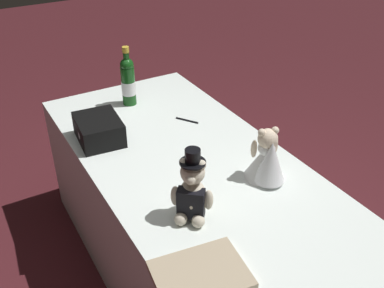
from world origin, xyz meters
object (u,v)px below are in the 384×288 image
(gift_case_black, at_px, (99,130))
(signing_pen, at_px, (188,120))
(teddy_bear_bride, at_px, (267,159))
(champagne_bottle, at_px, (128,81))
(teddy_bear_groom, at_px, (192,192))
(guestbook, at_px, (200,274))

(gift_case_black, bearing_deg, signing_pen, 83.48)
(signing_pen, relative_size, gift_case_black, 0.43)
(teddy_bear_bride, relative_size, champagne_bottle, 0.72)
(teddy_bear_groom, bearing_deg, teddy_bear_bride, 97.68)
(teddy_bear_groom, xyz_separation_m, teddy_bear_bride, (-0.05, 0.40, -0.01))
(champagne_bottle, height_order, gift_case_black, champagne_bottle)
(signing_pen, bearing_deg, champagne_bottle, -152.04)
(guestbook, bearing_deg, teddy_bear_groom, 162.89)
(teddy_bear_groom, distance_m, teddy_bear_bride, 0.40)
(teddy_bear_bride, bearing_deg, gift_case_black, -142.39)
(teddy_bear_groom, relative_size, champagne_bottle, 0.89)
(teddy_bear_bride, relative_size, guestbook, 0.79)
(signing_pen, relative_size, guestbook, 0.39)
(guestbook, bearing_deg, champagne_bottle, 174.53)
(champagne_bottle, bearing_deg, guestbook, -13.30)
(teddy_bear_groom, relative_size, gift_case_black, 1.09)
(teddy_bear_bride, height_order, signing_pen, teddy_bear_bride)
(signing_pen, bearing_deg, gift_case_black, -96.52)
(champagne_bottle, xyz_separation_m, signing_pen, (0.35, 0.18, -0.14))
(teddy_bear_groom, distance_m, gift_case_black, 0.73)
(teddy_bear_groom, relative_size, signing_pen, 2.53)
(teddy_bear_groom, height_order, champagne_bottle, champagne_bottle)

